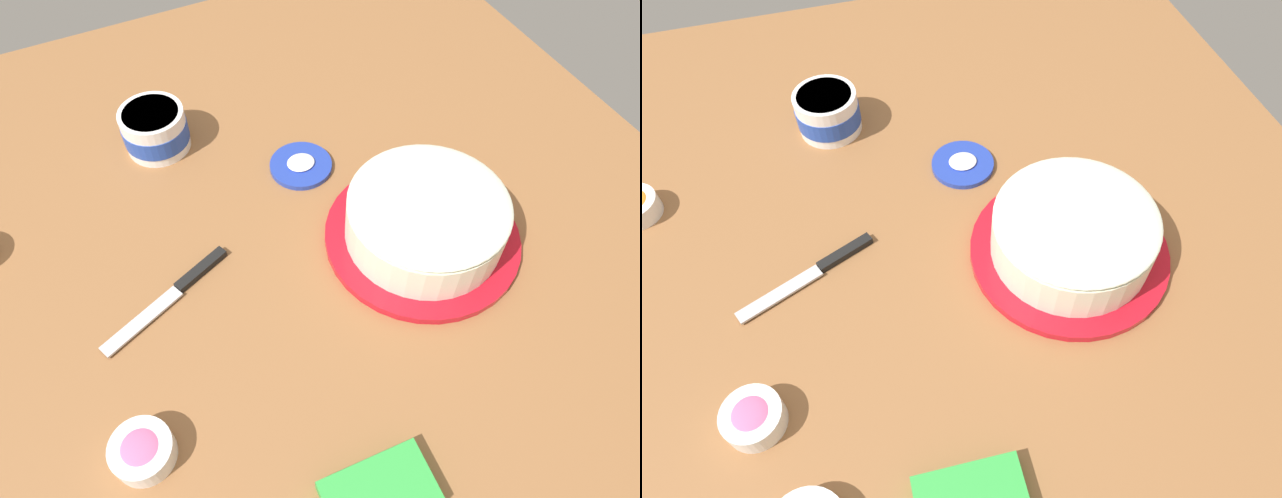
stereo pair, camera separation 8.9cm
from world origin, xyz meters
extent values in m
plane|color=#936038|center=(0.00, 0.00, 0.00)|extent=(1.54, 1.54, 0.00)
cylinder|color=red|center=(-0.26, 0.05, 0.01)|extent=(0.32, 0.32, 0.01)
cylinder|color=#DBB77A|center=(-0.26, 0.05, 0.04)|extent=(0.23, 0.23, 0.06)
cylinder|color=white|center=(-0.26, 0.05, 0.05)|extent=(0.25, 0.25, 0.07)
ellipsoid|color=white|center=(-0.26, 0.05, 0.09)|extent=(0.25, 0.25, 0.03)
cylinder|color=white|center=(0.06, -0.35, 0.04)|extent=(0.12, 0.12, 0.08)
cylinder|color=#2347B2|center=(0.06, -0.35, 0.04)|extent=(0.12, 0.12, 0.04)
cylinder|color=white|center=(0.06, -0.35, 0.07)|extent=(0.10, 0.10, 0.01)
cylinder|color=#233DAD|center=(-0.15, -0.18, 0.01)|extent=(0.11, 0.11, 0.01)
ellipsoid|color=white|center=(-0.15, -0.18, 0.01)|extent=(0.05, 0.04, 0.01)
cube|color=silver|center=(0.19, 0.00, 0.01)|extent=(0.14, 0.07, 0.00)
cube|color=black|center=(0.09, -0.05, 0.01)|extent=(0.10, 0.05, 0.01)
cylinder|color=white|center=(0.24, 0.19, 0.02)|extent=(0.08, 0.08, 0.04)
cylinder|color=pink|center=(0.24, 0.19, 0.02)|extent=(0.07, 0.07, 0.01)
ellipsoid|color=pink|center=(0.24, 0.19, 0.03)|extent=(0.06, 0.06, 0.02)
cube|color=green|center=(0.00, 0.37, 0.01)|extent=(0.14, 0.09, 0.03)
camera|label=1|loc=(0.14, 0.49, 0.76)|focal=32.38mm
camera|label=2|loc=(0.06, 0.52, 0.76)|focal=32.38mm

